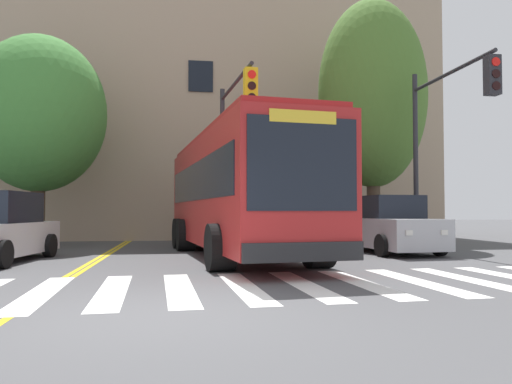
# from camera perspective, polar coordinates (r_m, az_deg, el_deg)

# --- Properties ---
(ground_plane) EXTENTS (120.00, 120.00, 0.00)m
(ground_plane) POSITION_cam_1_polar(r_m,az_deg,el_deg) (6.64, -11.31, -13.61)
(ground_plane) COLOR #4C4C4F
(crosswalk) EXTENTS (14.92, 4.41, 0.01)m
(crosswalk) POSITION_cam_1_polar(r_m,az_deg,el_deg) (8.73, -5.05, -10.83)
(crosswalk) COLOR white
(crosswalk) RESTS_ON ground
(lane_line_yellow_inner) EXTENTS (0.12, 36.00, 0.01)m
(lane_line_yellow_inner) POSITION_cam_1_polar(r_m,az_deg,el_deg) (22.76, -14.48, -5.40)
(lane_line_yellow_inner) COLOR gold
(lane_line_yellow_inner) RESTS_ON ground
(lane_line_yellow_outer) EXTENTS (0.12, 36.00, 0.01)m
(lane_line_yellow_outer) POSITION_cam_1_polar(r_m,az_deg,el_deg) (22.75, -14.08, -5.40)
(lane_line_yellow_outer) COLOR gold
(lane_line_yellow_outer) RESTS_ON ground
(city_bus) EXTENTS (3.77, 11.05, 3.47)m
(city_bus) POSITION_cam_1_polar(r_m,az_deg,el_deg) (14.47, -2.26, -0.02)
(city_bus) COLOR #B22323
(city_bus) RESTS_ON ground
(car_silver_far_lane) EXTENTS (2.24, 4.40, 1.79)m
(car_silver_far_lane) POSITION_cam_1_polar(r_m,az_deg,el_deg) (16.33, 14.95, -3.85)
(car_silver_far_lane) COLOR #B7BABF
(car_silver_far_lane) RESTS_ON ground
(traffic_light_near_corner) EXTENTS (0.34, 4.34, 5.85)m
(traffic_light_near_corner) POSITION_cam_1_polar(r_m,az_deg,el_deg) (15.93, 20.57, 7.39)
(traffic_light_near_corner) COLOR #28282D
(traffic_light_near_corner) RESTS_ON ground
(traffic_light_overhead) EXTENTS (0.65, 4.38, 5.50)m
(traffic_light_overhead) POSITION_cam_1_polar(r_m,az_deg,el_deg) (15.46, -2.68, 7.07)
(traffic_light_overhead) COLOR #28282D
(traffic_light_overhead) RESTS_ON ground
(street_tree_curbside_large) EXTENTS (5.11, 4.77, 9.42)m
(street_tree_curbside_large) POSITION_cam_1_polar(r_m,az_deg,el_deg) (19.90, 13.18, 10.87)
(street_tree_curbside_large) COLOR #4C3D2D
(street_tree_curbside_large) RESTS_ON ground
(street_tree_curbside_small) EXTENTS (6.55, 6.76, 7.68)m
(street_tree_curbside_small) POSITION_cam_1_polar(r_m,az_deg,el_deg) (19.95, -23.54, 8.15)
(street_tree_curbside_small) COLOR #4C3D2D
(street_tree_curbside_small) RESTS_ON ground
(building_facade) EXTENTS (31.99, 7.40, 13.89)m
(building_facade) POSITION_cam_1_polar(r_m,az_deg,el_deg) (26.77, -15.99, 10.08)
(building_facade) COLOR tan
(building_facade) RESTS_ON ground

